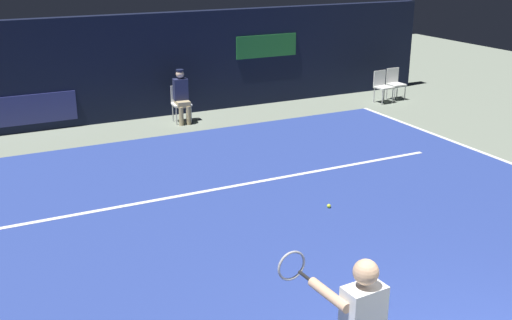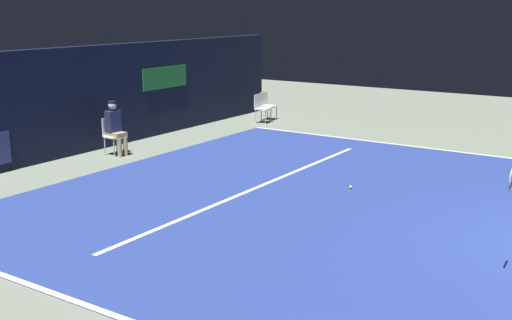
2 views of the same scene
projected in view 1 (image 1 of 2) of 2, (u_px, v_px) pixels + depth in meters
ground_plane at (289, 228)px, 9.58m from camera, size 33.24×33.24×0.00m
court_surface at (289, 227)px, 9.58m from camera, size 11.03×11.09×0.01m
line_service at (237, 186)px, 11.22m from camera, size 8.60×0.10×0.01m
back_wall at (146, 66)px, 15.40m from camera, size 16.67×0.33×2.60m
line_judge_on_chair at (181, 96)px, 15.06m from camera, size 0.47×0.55×1.32m
courtside_chair_near at (395, 82)px, 17.44m from camera, size 0.45×0.42×0.88m
courtside_chair_far at (382, 85)px, 17.08m from camera, size 0.47×0.45×0.88m
tennis_ball at (329, 206)px, 10.27m from camera, size 0.07×0.07×0.07m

